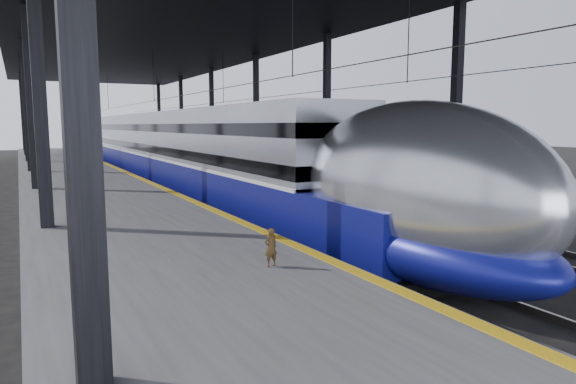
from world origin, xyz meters
TOP-DOWN VIEW (x-y plane):
  - ground at (0.00, 0.00)m, footprint 160.00×160.00m
  - platform at (-3.50, 20.00)m, footprint 6.00×80.00m
  - yellow_strip at (-0.70, 20.00)m, footprint 0.30×80.00m
  - rails at (4.50, 20.00)m, footprint 6.52×80.00m
  - canopy at (1.90, 20.00)m, footprint 18.00×75.00m
  - tgv_train at (2.00, 26.39)m, footprint 3.20×65.20m
  - second_train at (7.00, 33.90)m, footprint 2.80×56.05m
  - child at (-2.01, -1.58)m, footprint 0.31×0.22m

SIDE VIEW (x-z plane):
  - ground at x=0.00m, z-range 0.00..0.00m
  - rails at x=4.50m, z-range 0.00..0.16m
  - platform at x=-3.50m, z-range 0.00..1.00m
  - yellow_strip at x=-0.70m, z-range 1.00..1.01m
  - child at x=-2.01m, z-range 1.00..1.79m
  - second_train at x=7.00m, z-range 0.03..3.88m
  - tgv_train at x=2.00m, z-range -0.15..4.44m
  - canopy at x=1.90m, z-range 4.38..13.85m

